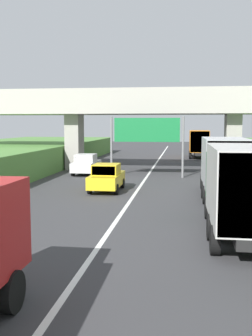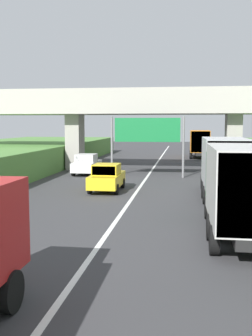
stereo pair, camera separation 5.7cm
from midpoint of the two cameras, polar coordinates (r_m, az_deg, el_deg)
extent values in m
cube|color=white|center=(29.95, 2.41, -1.91)|extent=(0.20, 99.59, 0.01)
cube|color=#ADA89E|center=(37.11, 3.57, 8.39)|extent=(40.00, 4.80, 1.10)
cube|color=#ADA89E|center=(34.96, 3.30, 10.34)|extent=(40.00, 0.36, 1.10)
cube|color=#ADA89E|center=(39.38, 3.84, 9.86)|extent=(40.00, 0.36, 1.10)
cube|color=#9F9A91|center=(38.35, -7.28, 3.64)|extent=(1.30, 2.20, 5.11)
cube|color=#9F9A91|center=(37.26, 14.68, 3.42)|extent=(1.30, 2.20, 5.11)
cylinder|color=slate|center=(32.71, -2.11, 3.00)|extent=(0.18, 0.18, 4.81)
cylinder|color=slate|center=(32.21, 7.94, 2.90)|extent=(0.18, 0.18, 4.81)
cube|color=#167238|center=(32.28, 2.89, 5.36)|extent=(5.20, 0.12, 1.90)
cube|color=white|center=(32.27, 2.89, 5.36)|extent=(4.89, 0.01, 1.67)
cube|color=black|center=(52.52, 10.10, 2.18)|extent=(1.10, 7.30, 0.36)
cube|color=orange|center=(55.05, 10.03, 3.64)|extent=(2.10, 2.10, 2.10)
cube|color=#2D3842|center=(56.06, 10.00, 4.00)|extent=(1.89, 0.06, 0.90)
cube|color=orange|center=(51.40, 10.18, 3.75)|extent=(2.30, 5.20, 2.60)
cube|color=#AC5B13|center=(48.82, 10.29, 3.63)|extent=(2.21, 0.04, 2.50)
cylinder|color=black|center=(55.10, 8.99, 2.20)|extent=(0.30, 0.96, 0.96)
cylinder|color=black|center=(55.17, 11.01, 2.16)|extent=(0.30, 0.96, 0.96)
cylinder|color=black|center=(50.03, 8.98, 1.80)|extent=(0.30, 0.96, 0.96)
cylinder|color=black|center=(50.12, 11.43, 1.77)|extent=(0.30, 0.96, 0.96)
cylinder|color=black|center=(51.72, 8.95, 1.94)|extent=(0.30, 0.96, 0.96)
cylinder|color=black|center=(51.80, 11.31, 1.91)|extent=(0.30, 0.96, 0.96)
cube|color=black|center=(24.43, 13.25, -2.35)|extent=(1.10, 7.30, 0.36)
cube|color=#B2B5B7|center=(26.86, 12.81, 1.06)|extent=(2.10, 2.10, 2.10)
cube|color=#2D3842|center=(27.85, 12.65, 1.86)|extent=(1.89, 0.06, 0.90)
cube|color=#B2B5B7|center=(23.22, 13.58, 0.89)|extent=(2.30, 5.20, 2.60)
cube|color=gray|center=(20.66, 14.27, 0.24)|extent=(2.21, 0.04, 2.50)
cylinder|color=black|center=(26.95, 10.68, -1.89)|extent=(0.30, 0.96, 0.96)
cylinder|color=black|center=(27.11, 14.78, -1.94)|extent=(0.30, 0.96, 0.96)
cylinder|color=black|center=(21.93, 11.04, -3.73)|extent=(0.30, 0.96, 0.96)
cylinder|color=black|center=(22.15, 16.59, -3.77)|extent=(0.30, 0.96, 0.96)
cylinder|color=black|center=(23.60, 10.83, -3.03)|extent=(0.30, 0.96, 0.96)
cylinder|color=black|center=(23.80, 15.98, -3.08)|extent=(0.30, 0.96, 0.96)
cube|color=black|center=(16.06, 15.43, -6.80)|extent=(1.10, 7.30, 0.36)
cube|color=#236B38|center=(18.39, 14.50, -1.26)|extent=(2.10, 2.10, 2.10)
cube|color=#2D3842|center=(19.37, 14.18, 0.01)|extent=(1.89, 0.06, 0.90)
cube|color=#B7B7B2|center=(14.77, 16.12, -2.10)|extent=(2.30, 5.20, 2.60)
cylinder|color=black|center=(18.54, 11.39, -5.55)|extent=(0.30, 0.96, 0.96)
cylinder|color=black|center=(13.60, 12.24, -9.85)|extent=(0.30, 0.96, 0.96)
cylinder|color=black|center=(15.23, 11.77, -8.11)|extent=(0.30, 0.96, 0.96)
cylinder|color=black|center=(9.81, -15.95, -16.35)|extent=(0.30, 0.96, 0.96)
cube|color=silver|center=(34.38, -5.64, 0.27)|extent=(1.76, 4.10, 0.76)
cube|color=silver|center=(34.17, -5.71, 1.42)|extent=(1.56, 1.90, 0.64)
cube|color=#2D3842|center=(33.28, -6.08, 1.29)|extent=(1.44, 0.06, 0.54)
cylinder|color=black|center=(35.85, -6.43, -0.11)|extent=(0.22, 0.64, 0.64)
cylinder|color=black|center=(35.48, -3.86, -0.15)|extent=(0.22, 0.64, 0.64)
cylinder|color=black|center=(33.40, -7.51, -0.58)|extent=(0.22, 0.64, 0.64)
cylinder|color=black|center=(33.01, -4.76, -0.63)|extent=(0.22, 0.64, 0.64)
cube|color=gold|center=(25.73, -2.78, -1.67)|extent=(1.76, 4.10, 0.76)
cube|color=gold|center=(25.50, -2.85, -0.16)|extent=(1.56, 1.90, 0.64)
cube|color=#2D3842|center=(24.60, -3.25, -0.39)|extent=(1.44, 0.06, 0.54)
cylinder|color=black|center=(27.18, -3.98, -2.07)|extent=(0.22, 0.64, 0.64)
cylinder|color=black|center=(26.89, -0.56, -2.15)|extent=(0.22, 0.64, 0.64)
cylinder|color=black|center=(24.73, -5.20, -2.90)|extent=(0.22, 0.64, 0.64)
cylinder|color=black|center=(24.41, -1.44, -3.00)|extent=(0.22, 0.64, 0.64)
cylinder|color=orange|center=(22.45, 17.22, -3.74)|extent=(0.56, 0.56, 0.90)
cylinder|color=white|center=(22.44, 17.23, -3.56)|extent=(0.57, 0.57, 0.12)
camera|label=1|loc=(0.03, -90.08, -0.01)|focal=43.43mm
camera|label=2|loc=(0.03, 89.92, 0.01)|focal=43.43mm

